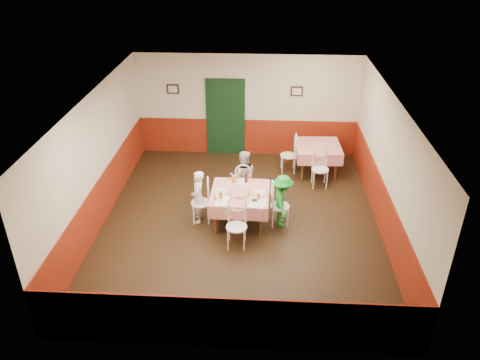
# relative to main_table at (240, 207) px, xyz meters

# --- Properties ---
(floor) EXTENTS (7.00, 7.00, 0.00)m
(floor) POSITION_rel_main_table_xyz_m (0.01, 0.04, -0.38)
(floor) COLOR black
(floor) RESTS_ON ground
(ceiling) EXTENTS (7.00, 7.00, 0.00)m
(ceiling) POSITION_rel_main_table_xyz_m (0.01, 0.04, 2.42)
(ceiling) COLOR white
(ceiling) RESTS_ON back_wall
(back_wall) EXTENTS (6.00, 0.10, 2.80)m
(back_wall) POSITION_rel_main_table_xyz_m (0.01, 3.54, 1.02)
(back_wall) COLOR beige
(back_wall) RESTS_ON ground
(front_wall) EXTENTS (6.00, 0.10, 2.80)m
(front_wall) POSITION_rel_main_table_xyz_m (0.01, -3.46, 1.02)
(front_wall) COLOR beige
(front_wall) RESTS_ON ground
(left_wall) EXTENTS (0.10, 7.00, 2.80)m
(left_wall) POSITION_rel_main_table_xyz_m (-2.99, 0.04, 1.02)
(left_wall) COLOR beige
(left_wall) RESTS_ON ground
(right_wall) EXTENTS (0.10, 7.00, 2.80)m
(right_wall) POSITION_rel_main_table_xyz_m (3.01, 0.04, 1.02)
(right_wall) COLOR beige
(right_wall) RESTS_ON ground
(wainscot_back) EXTENTS (6.00, 0.03, 1.00)m
(wainscot_back) POSITION_rel_main_table_xyz_m (0.01, 3.52, 0.12)
(wainscot_back) COLOR maroon
(wainscot_back) RESTS_ON ground
(wainscot_front) EXTENTS (6.00, 0.03, 1.00)m
(wainscot_front) POSITION_rel_main_table_xyz_m (0.01, -3.45, 0.12)
(wainscot_front) COLOR maroon
(wainscot_front) RESTS_ON ground
(wainscot_left) EXTENTS (0.03, 7.00, 1.00)m
(wainscot_left) POSITION_rel_main_table_xyz_m (-2.98, 0.04, 0.12)
(wainscot_left) COLOR maroon
(wainscot_left) RESTS_ON ground
(wainscot_right) EXTENTS (0.03, 7.00, 1.00)m
(wainscot_right) POSITION_rel_main_table_xyz_m (2.99, 0.04, 0.12)
(wainscot_right) COLOR maroon
(wainscot_right) RESTS_ON ground
(door) EXTENTS (0.96, 0.06, 2.10)m
(door) POSITION_rel_main_table_xyz_m (-0.59, 3.49, 0.68)
(door) COLOR black
(door) RESTS_ON ground
(picture_left) EXTENTS (0.32, 0.03, 0.26)m
(picture_left) POSITION_rel_main_table_xyz_m (-1.99, 3.49, 1.48)
(picture_left) COLOR black
(picture_left) RESTS_ON back_wall
(picture_right) EXTENTS (0.32, 0.03, 0.26)m
(picture_right) POSITION_rel_main_table_xyz_m (1.31, 3.49, 1.48)
(picture_right) COLOR black
(picture_right) RESTS_ON back_wall
(thermostat) EXTENTS (0.10, 0.03, 0.10)m
(thermostat) POSITION_rel_main_table_xyz_m (-1.89, 3.49, 1.12)
(thermostat) COLOR white
(thermostat) RESTS_ON back_wall
(main_table) EXTENTS (1.25, 1.25, 0.77)m
(main_table) POSITION_rel_main_table_xyz_m (0.00, 0.00, 0.00)
(main_table) COLOR red
(main_table) RESTS_ON ground
(second_table) EXTENTS (1.16, 1.16, 0.77)m
(second_table) POSITION_rel_main_table_xyz_m (1.87, 2.48, 0.00)
(second_table) COLOR red
(second_table) RESTS_ON ground
(chair_left) EXTENTS (0.47, 0.47, 0.90)m
(chair_left) POSITION_rel_main_table_xyz_m (-0.85, 0.02, 0.08)
(chair_left) COLOR white
(chair_left) RESTS_ON ground
(chair_right) EXTENTS (0.46, 0.46, 0.90)m
(chair_right) POSITION_rel_main_table_xyz_m (0.85, -0.02, 0.08)
(chair_right) COLOR white
(chair_right) RESTS_ON ground
(chair_far) EXTENTS (0.44, 0.44, 0.90)m
(chair_far) POSITION_rel_main_table_xyz_m (0.02, 0.85, 0.08)
(chair_far) COLOR white
(chair_far) RESTS_ON ground
(chair_near) EXTENTS (0.43, 0.43, 0.90)m
(chair_near) POSITION_rel_main_table_xyz_m (-0.02, -0.85, 0.08)
(chair_near) COLOR white
(chair_near) RESTS_ON ground
(chair_second_a) EXTENTS (0.44, 0.44, 0.90)m
(chair_second_a) POSITION_rel_main_table_xyz_m (1.12, 2.48, 0.08)
(chair_second_a) COLOR white
(chair_second_a) RESTS_ON ground
(chair_second_b) EXTENTS (0.44, 0.44, 0.90)m
(chair_second_b) POSITION_rel_main_table_xyz_m (1.87, 1.73, 0.08)
(chair_second_b) COLOR white
(chair_second_b) RESTS_ON ground
(pizza) EXTENTS (0.44, 0.44, 0.03)m
(pizza) POSITION_rel_main_table_xyz_m (-0.02, -0.07, 0.40)
(pizza) COLOR #B74723
(pizza) RESTS_ON main_table
(plate_left) EXTENTS (0.26, 0.26, 0.01)m
(plate_left) POSITION_rel_main_table_xyz_m (-0.43, 0.02, 0.39)
(plate_left) COLOR white
(plate_left) RESTS_ON main_table
(plate_right) EXTENTS (0.26, 0.26, 0.01)m
(plate_right) POSITION_rel_main_table_xyz_m (0.42, 0.01, 0.39)
(plate_right) COLOR white
(plate_right) RESTS_ON main_table
(plate_far) EXTENTS (0.26, 0.26, 0.01)m
(plate_far) POSITION_rel_main_table_xyz_m (0.04, 0.41, 0.39)
(plate_far) COLOR white
(plate_far) RESTS_ON main_table
(glass_a) EXTENTS (0.08, 0.08, 0.15)m
(glass_a) POSITION_rel_main_table_xyz_m (-0.38, -0.27, 0.46)
(glass_a) COLOR #BF7219
(glass_a) RESTS_ON main_table
(glass_b) EXTENTS (0.07, 0.07, 0.13)m
(glass_b) POSITION_rel_main_table_xyz_m (0.40, -0.26, 0.45)
(glass_b) COLOR #BF7219
(glass_b) RESTS_ON main_table
(glass_c) EXTENTS (0.07, 0.07, 0.13)m
(glass_c) POSITION_rel_main_table_xyz_m (-0.17, 0.42, 0.45)
(glass_c) COLOR #BF7219
(glass_c) RESTS_ON main_table
(beer_bottle) EXTENTS (0.07, 0.07, 0.24)m
(beer_bottle) POSITION_rel_main_table_xyz_m (0.11, 0.40, 0.51)
(beer_bottle) COLOR #381C0A
(beer_bottle) RESTS_ON main_table
(shaker_a) EXTENTS (0.04, 0.04, 0.09)m
(shaker_a) POSITION_rel_main_table_xyz_m (-0.44, -0.40, 0.43)
(shaker_a) COLOR silver
(shaker_a) RESTS_ON main_table
(shaker_b) EXTENTS (0.04, 0.04, 0.09)m
(shaker_b) POSITION_rel_main_table_xyz_m (-0.36, -0.45, 0.43)
(shaker_b) COLOR silver
(shaker_b) RESTS_ON main_table
(shaker_c) EXTENTS (0.04, 0.04, 0.09)m
(shaker_c) POSITION_rel_main_table_xyz_m (-0.49, -0.35, 0.43)
(shaker_c) COLOR #B23319
(shaker_c) RESTS_ON main_table
(menu_left) EXTENTS (0.34, 0.43, 0.00)m
(menu_left) POSITION_rel_main_table_xyz_m (-0.34, -0.38, 0.39)
(menu_left) COLOR white
(menu_left) RESTS_ON main_table
(menu_right) EXTENTS (0.38, 0.46, 0.00)m
(menu_right) POSITION_rel_main_table_xyz_m (0.39, -0.42, 0.39)
(menu_right) COLOR white
(menu_right) RESTS_ON main_table
(wallet) EXTENTS (0.11, 0.09, 0.02)m
(wallet) POSITION_rel_main_table_xyz_m (0.31, -0.33, 0.40)
(wallet) COLOR black
(wallet) RESTS_ON main_table
(diner_left) EXTENTS (0.29, 0.44, 1.20)m
(diner_left) POSITION_rel_main_table_xyz_m (-0.90, 0.02, 0.22)
(diner_left) COLOR gray
(diner_left) RESTS_ON ground
(diner_far) EXTENTS (0.66, 0.53, 1.28)m
(diner_far) POSITION_rel_main_table_xyz_m (0.02, 0.90, 0.27)
(diner_far) COLOR gray
(diner_far) RESTS_ON ground
(diner_right) EXTENTS (0.50, 0.79, 1.18)m
(diner_right) POSITION_rel_main_table_xyz_m (0.90, -0.02, 0.21)
(diner_right) COLOR gray
(diner_right) RESTS_ON ground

